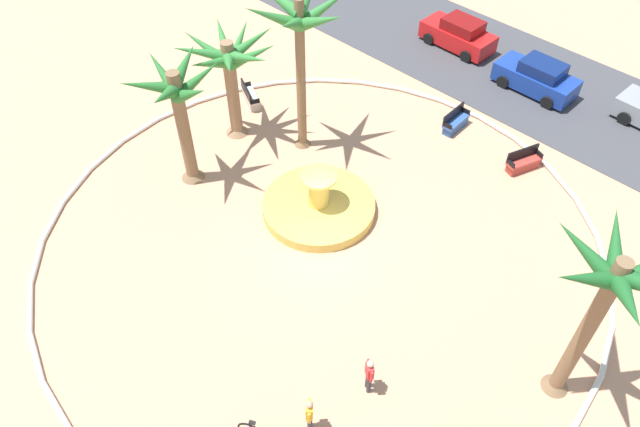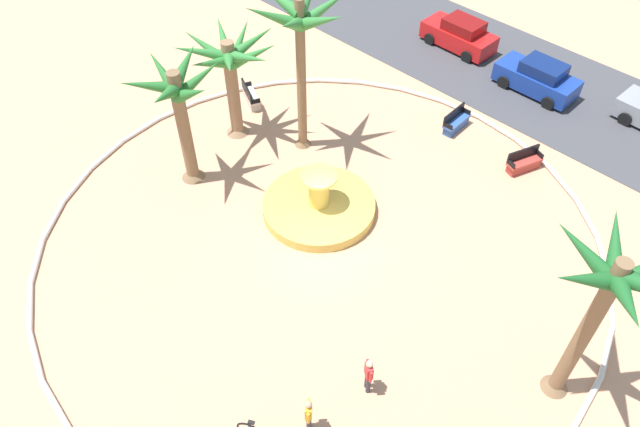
# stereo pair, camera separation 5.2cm
# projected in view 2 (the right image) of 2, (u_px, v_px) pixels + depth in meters

# --- Properties ---
(ground_plane) EXTENTS (80.00, 80.00, 0.00)m
(ground_plane) POSITION_uv_depth(u_px,v_px,m) (321.00, 240.00, 23.58)
(ground_plane) COLOR tan
(plaza_curb) EXTENTS (21.69, 21.69, 0.20)m
(plaza_curb) POSITION_uv_depth(u_px,v_px,m) (321.00, 238.00, 23.51)
(plaza_curb) COLOR silver
(plaza_curb) RESTS_ON ground
(street_asphalt) EXTENTS (48.00, 8.00, 0.03)m
(street_asphalt) POSITION_uv_depth(u_px,v_px,m) (530.00, 80.00, 31.06)
(street_asphalt) COLOR #424247
(street_asphalt) RESTS_ON ground
(fountain) EXTENTS (4.54, 4.54, 1.94)m
(fountain) POSITION_uv_depth(u_px,v_px,m) (319.00, 206.00, 24.47)
(fountain) COLOR gold
(fountain) RESTS_ON ground
(palm_tree_near_fountain) EXTENTS (4.58, 4.35, 7.26)m
(palm_tree_near_fountain) POSITION_uv_depth(u_px,v_px,m) (300.00, 31.00, 23.51)
(palm_tree_near_fountain) COLOR brown
(palm_tree_near_fountain) RESTS_ON ground
(palm_tree_by_curb) EXTENTS (4.44, 4.49, 4.94)m
(palm_tree_by_curb) POSITION_uv_depth(u_px,v_px,m) (230.00, 64.00, 25.54)
(palm_tree_by_curb) COLOR #8E6B4C
(palm_tree_by_curb) RESTS_ON ground
(palm_tree_mid_plaza) EXTENTS (3.97, 3.62, 6.53)m
(palm_tree_mid_plaza) POSITION_uv_depth(u_px,v_px,m) (606.00, 297.00, 15.79)
(palm_tree_mid_plaza) COLOR brown
(palm_tree_mid_plaza) RESTS_ON ground
(palm_tree_far_side) EXTENTS (3.86, 3.86, 5.49)m
(palm_tree_far_side) POSITION_uv_depth(u_px,v_px,m) (179.00, 103.00, 23.29)
(palm_tree_far_side) COLOR brown
(palm_tree_far_side) RESTS_ON ground
(bench_east) EXTENTS (1.03, 1.67, 1.00)m
(bench_east) POSITION_uv_depth(u_px,v_px,m) (524.00, 163.00, 26.16)
(bench_east) COLOR #B73D33
(bench_east) RESTS_ON ground
(bench_west) EXTENTS (1.66, 1.13, 1.00)m
(bench_west) POSITION_uv_depth(u_px,v_px,m) (251.00, 97.00, 29.48)
(bench_west) COLOR beige
(bench_west) RESTS_ON ground
(bench_north) EXTENTS (0.56, 1.62, 1.00)m
(bench_north) POSITION_uv_depth(u_px,v_px,m) (456.00, 123.00, 28.10)
(bench_north) COLOR #335BA8
(bench_north) RESTS_ON ground
(person_cyclist_helmet) EXTENTS (0.39, 0.41, 1.68)m
(person_cyclist_helmet) POSITION_uv_depth(u_px,v_px,m) (309.00, 414.00, 17.68)
(person_cyclist_helmet) COLOR #33333D
(person_cyclist_helmet) RESTS_ON ground
(person_cyclist_photo) EXTENTS (0.45, 0.36, 1.64)m
(person_cyclist_photo) POSITION_uv_depth(u_px,v_px,m) (368.00, 374.00, 18.61)
(person_cyclist_photo) COLOR #33333D
(person_cyclist_photo) RESTS_ON ground
(parked_car_leftmost) EXTENTS (4.03, 1.98, 1.67)m
(parked_car_leftmost) POSITION_uv_depth(u_px,v_px,m) (459.00, 34.00, 32.69)
(parked_car_leftmost) COLOR red
(parked_car_leftmost) RESTS_ON ground
(parked_car_second) EXTENTS (4.00, 1.93, 1.67)m
(parked_car_second) POSITION_uv_depth(u_px,v_px,m) (538.00, 78.00, 29.87)
(parked_car_second) COLOR navy
(parked_car_second) RESTS_ON ground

